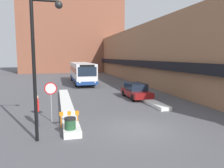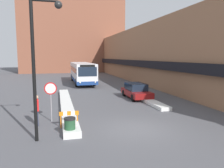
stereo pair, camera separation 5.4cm
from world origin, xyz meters
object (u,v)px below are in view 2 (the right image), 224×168
(stop_sign, at_px, (51,93))
(construction_barricade, at_px, (69,116))
(parked_car_front, at_px, (136,91))
(street_lamp, at_px, (39,55))
(city_bus, at_px, (82,72))
(pedestrian, at_px, (37,107))
(trash_bin, at_px, (70,127))

(stop_sign, xyz_separation_m, construction_barricade, (1.01, -1.40, -1.13))
(parked_car_front, height_order, street_lamp, street_lamp)
(city_bus, xyz_separation_m, pedestrian, (-4.92, -19.99, -0.61))
(stop_sign, bearing_deg, parked_car_front, 37.53)
(trash_bin, bearing_deg, street_lamp, -166.40)
(parked_car_front, xyz_separation_m, construction_barricade, (-6.86, -7.45, -0.06))
(street_lamp, xyz_separation_m, pedestrian, (-0.45, 2.52, -3.04))
(parked_car_front, height_order, pedestrian, pedestrian)
(pedestrian, relative_size, construction_barricade, 1.65)
(city_bus, xyz_separation_m, construction_barricade, (-3.11, -20.81, -1.03))
(city_bus, relative_size, pedestrian, 6.90)
(pedestrian, distance_m, trash_bin, 2.89)
(city_bus, distance_m, street_lamp, 23.08)
(city_bus, height_order, trash_bin, city_bus)
(stop_sign, relative_size, construction_barricade, 2.25)
(street_lamp, xyz_separation_m, trash_bin, (1.33, 0.32, -3.65))
(street_lamp, bearing_deg, construction_barricade, 51.17)
(construction_barricade, bearing_deg, stop_sign, 125.79)
(pedestrian, bearing_deg, construction_barricade, 57.68)
(street_lamp, relative_size, pedestrian, 3.71)
(parked_car_front, relative_size, street_lamp, 0.66)
(street_lamp, bearing_deg, trash_bin, 13.60)
(street_lamp, distance_m, pedestrian, 3.98)
(stop_sign, bearing_deg, trash_bin, -70.68)
(trash_bin, relative_size, construction_barricade, 0.86)
(trash_bin, bearing_deg, construction_barricade, 88.45)
(city_bus, bearing_deg, street_lamp, -101.24)
(parked_car_front, distance_m, construction_barricade, 10.13)
(stop_sign, relative_size, street_lamp, 0.37)
(stop_sign, distance_m, trash_bin, 3.23)
(city_bus, bearing_deg, pedestrian, -103.84)
(parked_car_front, height_order, trash_bin, parked_car_front)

